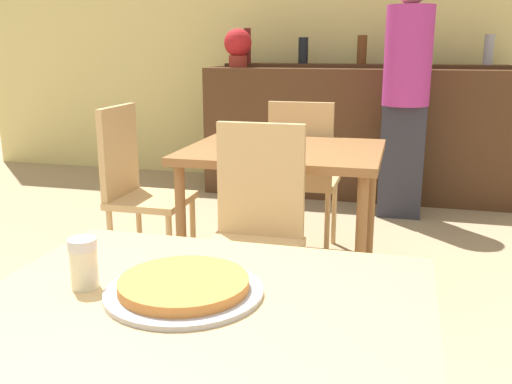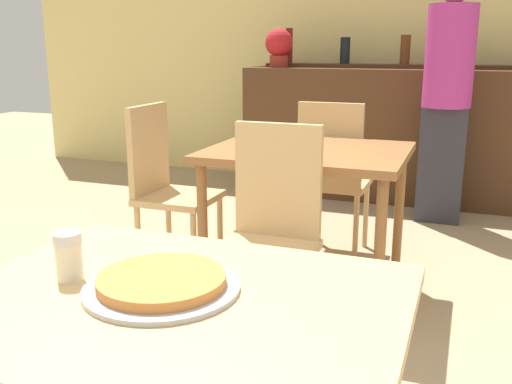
{
  "view_description": "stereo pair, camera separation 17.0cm",
  "coord_description": "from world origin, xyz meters",
  "px_view_note": "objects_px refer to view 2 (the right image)",
  "views": [
    {
      "loc": [
        0.39,
        -1.04,
        1.27
      ],
      "look_at": [
        -0.02,
        0.55,
        0.85
      ],
      "focal_mm": 40.0,
      "sensor_mm": 36.0,
      "label": 1
    },
    {
      "loc": [
        0.56,
        -0.99,
        1.27
      ],
      "look_at": [
        -0.02,
        0.55,
        0.85
      ],
      "focal_mm": 40.0,
      "sensor_mm": 36.0,
      "label": 2
    }
  ],
  "objects_px": {
    "chair_far_side_back": "(333,171)",
    "potted_plant": "(279,46)",
    "chair_far_side_left": "(165,180)",
    "pizza_tray": "(162,284)",
    "person_standing": "(447,90)",
    "chair_far_side_front": "(270,224)",
    "cheese_shaker": "(70,256)"
  },
  "relations": [
    {
      "from": "potted_plant",
      "to": "chair_far_side_back",
      "type": "bearing_deg",
      "value": -60.95
    },
    {
      "from": "chair_far_side_left",
      "to": "potted_plant",
      "type": "height_order",
      "value": "potted_plant"
    },
    {
      "from": "cheese_shaker",
      "to": "potted_plant",
      "type": "height_order",
      "value": "potted_plant"
    },
    {
      "from": "chair_far_side_front",
      "to": "chair_far_side_left",
      "type": "relative_size",
      "value": 1.0
    },
    {
      "from": "chair_far_side_left",
      "to": "pizza_tray",
      "type": "distance_m",
      "value": 1.97
    },
    {
      "from": "chair_far_side_back",
      "to": "pizza_tray",
      "type": "bearing_deg",
      "value": 93.55
    },
    {
      "from": "chair_far_side_back",
      "to": "cheese_shaker",
      "type": "bearing_deg",
      "value": 87.87
    },
    {
      "from": "person_standing",
      "to": "chair_far_side_back",
      "type": "bearing_deg",
      "value": -119.38
    },
    {
      "from": "pizza_tray",
      "to": "chair_far_side_left",
      "type": "bearing_deg",
      "value": 119.44
    },
    {
      "from": "chair_far_side_left",
      "to": "pizza_tray",
      "type": "bearing_deg",
      "value": -150.56
    },
    {
      "from": "person_standing",
      "to": "potted_plant",
      "type": "distance_m",
      "value": 1.56
    },
    {
      "from": "pizza_tray",
      "to": "cheese_shaker",
      "type": "xyz_separation_m",
      "value": [
        -0.23,
        -0.02,
        0.04
      ]
    },
    {
      "from": "pizza_tray",
      "to": "potted_plant",
      "type": "relative_size",
      "value": 1.05
    },
    {
      "from": "person_standing",
      "to": "potted_plant",
      "type": "bearing_deg",
      "value": 159.76
    },
    {
      "from": "chair_far_side_back",
      "to": "potted_plant",
      "type": "xyz_separation_m",
      "value": [
        -0.86,
        1.55,
        0.73
      ]
    },
    {
      "from": "chair_far_side_front",
      "to": "chair_far_side_left",
      "type": "height_order",
      "value": "same"
    },
    {
      "from": "chair_far_side_front",
      "to": "cheese_shaker",
      "type": "relative_size",
      "value": 8.39
    },
    {
      "from": "pizza_tray",
      "to": "potted_plant",
      "type": "distance_m",
      "value": 3.99
    },
    {
      "from": "cheese_shaker",
      "to": "potted_plant",
      "type": "relative_size",
      "value": 0.35
    },
    {
      "from": "cheese_shaker",
      "to": "person_standing",
      "type": "bearing_deg",
      "value": 78.73
    },
    {
      "from": "chair_far_side_front",
      "to": "potted_plant",
      "type": "xyz_separation_m",
      "value": [
        -0.86,
        2.69,
        0.73
      ]
    },
    {
      "from": "pizza_tray",
      "to": "person_standing",
      "type": "relative_size",
      "value": 0.2
    },
    {
      "from": "chair_far_side_front",
      "to": "chair_far_side_back",
      "type": "height_order",
      "value": "same"
    },
    {
      "from": "chair_far_side_left",
      "to": "cheese_shaker",
      "type": "height_order",
      "value": "chair_far_side_left"
    },
    {
      "from": "pizza_tray",
      "to": "potted_plant",
      "type": "bearing_deg",
      "value": 104.69
    },
    {
      "from": "chair_far_side_front",
      "to": "person_standing",
      "type": "distance_m",
      "value": 2.27
    },
    {
      "from": "chair_far_side_back",
      "to": "pizza_tray",
      "type": "height_order",
      "value": "chair_far_side_back"
    },
    {
      "from": "person_standing",
      "to": "chair_far_side_left",
      "type": "bearing_deg",
      "value": -131.3
    },
    {
      "from": "chair_far_side_left",
      "to": "pizza_tray",
      "type": "xyz_separation_m",
      "value": [
        0.96,
        -1.71,
        0.22
      ]
    },
    {
      "from": "chair_far_side_back",
      "to": "potted_plant",
      "type": "height_order",
      "value": "potted_plant"
    },
    {
      "from": "cheese_shaker",
      "to": "person_standing",
      "type": "xyz_separation_m",
      "value": [
        0.66,
        3.32,
        0.16
      ]
    },
    {
      "from": "chair_far_side_left",
      "to": "pizza_tray",
      "type": "height_order",
      "value": "chair_far_side_left"
    }
  ]
}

